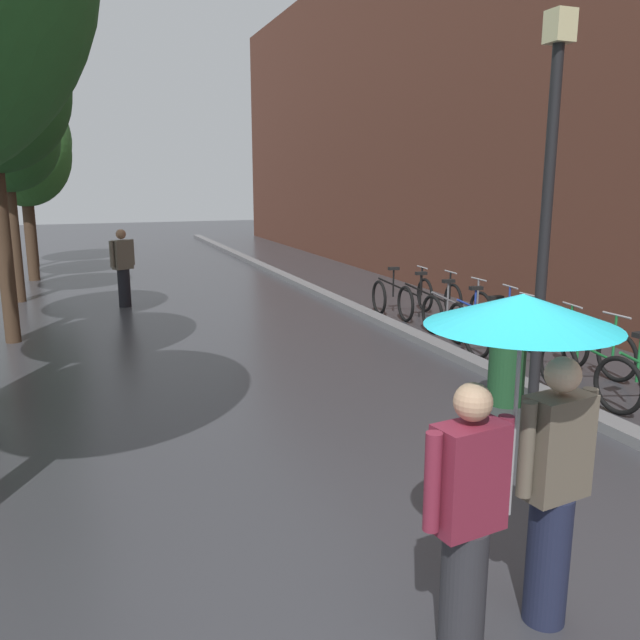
{
  "coord_description": "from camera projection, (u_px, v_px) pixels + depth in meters",
  "views": [
    {
      "loc": [
        -2.13,
        -3.0,
        2.7
      ],
      "look_at": [
        0.04,
        2.81,
        1.35
      ],
      "focal_mm": 36.45,
      "sensor_mm": 36.0,
      "label": 1
    }
  ],
  "objects": [
    {
      "name": "building_facade",
      "position": [
        602.0,
        102.0,
        15.66
      ],
      "size": [
        8.0,
        36.0,
        9.04
      ],
      "primitive_type": "cube",
      "color": "brown",
      "rests_on": "ground"
    },
    {
      "name": "couple_under_umbrella",
      "position": [
        517.0,
        423.0,
        3.63
      ],
      "size": [
        1.25,
        1.06,
        2.1
      ],
      "color": "#2D2D33",
      "rests_on": "ground"
    },
    {
      "name": "ground_plane",
      "position": [
        472.0,
        621.0,
        4.05
      ],
      "size": [
        80.0,
        80.0,
        0.0
      ],
      "primitive_type": "plane",
      "color": "#38383D"
    },
    {
      "name": "litter_bin",
      "position": [
        507.0,
        370.0,
        7.89
      ],
      "size": [
        0.44,
        0.44,
        0.85
      ],
      "primitive_type": "cylinder",
      "color": "#1E4C28",
      "rests_on": "ground"
    },
    {
      "name": "parked_bicycle_6",
      "position": [
        430.0,
        301.0,
        12.62
      ],
      "size": [
        1.12,
        0.76,
        0.96
      ],
      "color": "black",
      "rests_on": "ground"
    },
    {
      "name": "street_tree_3",
      "position": [
        4.0,
        140.0,
        13.86
      ],
      "size": [
        2.26,
        2.26,
        4.7
      ],
      "color": "#473323",
      "rests_on": "ground"
    },
    {
      "name": "kerb_strip",
      "position": [
        340.0,
        302.0,
        14.29
      ],
      "size": [
        0.3,
        36.0,
        0.12
      ],
      "primitive_type": "cube",
      "color": "slate",
      "rests_on": "ground"
    },
    {
      "name": "parked_bicycle_5",
      "position": [
        457.0,
        311.0,
        11.69
      ],
      "size": [
        1.09,
        0.71,
        0.96
      ],
      "color": "black",
      "rests_on": "ground"
    },
    {
      "name": "street_tree_4",
      "position": [
        23.0,
        154.0,
        16.98
      ],
      "size": [
        2.44,
        2.44,
        4.77
      ],
      "color": "#473323",
      "rests_on": "ground"
    },
    {
      "name": "street_tree_5",
      "position": [
        24.0,
        140.0,
        19.68
      ],
      "size": [
        2.74,
        2.74,
        5.47
      ],
      "color": "#473323",
      "rests_on": "ground"
    },
    {
      "name": "parked_bicycle_1",
      "position": [
        588.0,
        359.0,
        8.58
      ],
      "size": [
        1.11,
        0.75,
        0.96
      ],
      "color": "black",
      "rests_on": "ground"
    },
    {
      "name": "pedestrian_walking_midground",
      "position": [
        123.0,
        268.0,
        13.85
      ],
      "size": [
        0.52,
        0.39,
        1.67
      ],
      "color": "black",
      "rests_on": "ground"
    },
    {
      "name": "parked_bicycle_4",
      "position": [
        485.0,
        320.0,
        10.93
      ],
      "size": [
        1.15,
        0.81,
        0.96
      ],
      "color": "black",
      "rests_on": "ground"
    },
    {
      "name": "parked_bicycle_7",
      "position": [
        402.0,
        295.0,
        13.29
      ],
      "size": [
        1.12,
        0.77,
        0.96
      ],
      "color": "black",
      "rests_on": "ground"
    },
    {
      "name": "parked_bicycle_2",
      "position": [
        543.0,
        344.0,
        9.33
      ],
      "size": [
        1.17,
        0.84,
        0.96
      ],
      "color": "black",
      "rests_on": "ground"
    },
    {
      "name": "parked_bicycle_3",
      "position": [
        505.0,
        332.0,
        10.08
      ],
      "size": [
        1.1,
        0.73,
        0.96
      ],
      "color": "black",
      "rests_on": "ground"
    },
    {
      "name": "street_lamp_post",
      "position": [
        548.0,
        194.0,
        6.9
      ],
      "size": [
        0.24,
        0.24,
        4.37
      ],
      "color": "black",
      "rests_on": "ground"
    }
  ]
}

